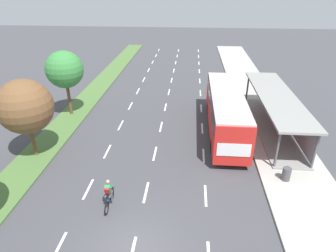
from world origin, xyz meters
The scene contains 12 objects.
ground_plane centered at (0.00, 0.00, 0.00)m, with size 140.00×140.00×0.00m, color #424247.
median_strip centered at (-8.30, 20.00, 0.06)m, with size 2.60×52.00×0.12m, color #4C7038.
sidewalk_right centered at (9.25, 20.00, 0.07)m, with size 4.50×52.00×0.15m, color #ADAAA3.
lane_divider_left centered at (-3.50, 18.96, 0.00)m, with size 0.14×48.92×0.01m.
lane_divider_center centered at (0.00, 18.96, 0.00)m, with size 0.14×48.92×0.01m.
lane_divider_right centered at (3.50, 18.96, 0.00)m, with size 0.14×48.92×0.01m.
bus_shelter centered at (9.53, 12.89, 1.87)m, with size 2.90×12.67×2.86m.
bus centered at (5.25, 12.11, 2.07)m, with size 2.54×11.29×3.37m.
cyclist centered at (-1.82, 2.66, 0.79)m, with size 0.46×1.82×1.71m.
median_tree_second centered at (-8.36, 7.31, 3.78)m, with size 3.64×3.64×5.49m.
median_tree_third centered at (-8.52, 14.35, 4.25)m, with size 3.22×3.22×5.76m.
trash_bin centered at (8.45, 5.71, 0.57)m, with size 0.52×0.52×0.85m, color #4C4C51.
Camera 1 is at (2.40, -9.36, 11.23)m, focal length 31.03 mm.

